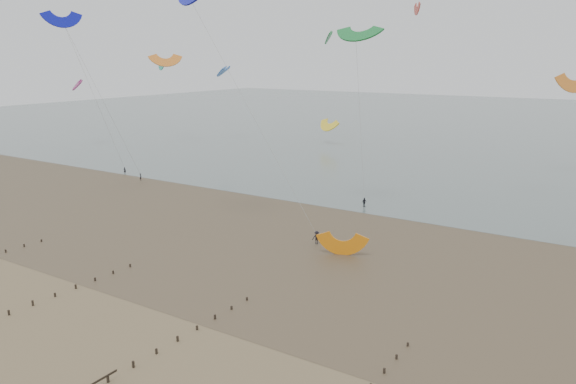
% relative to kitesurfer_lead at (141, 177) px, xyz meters
% --- Properties ---
extents(ground, '(500.00, 500.00, 0.00)m').
position_rel_kitesurfer_lead_xyz_m(ground, '(50.53, -47.68, -0.78)').
color(ground, brown).
rests_on(ground, ground).
extents(sea_and_shore, '(500.00, 665.00, 0.03)m').
position_rel_kitesurfer_lead_xyz_m(sea_and_shore, '(46.45, -13.27, -0.77)').
color(sea_and_shore, '#475654').
rests_on(sea_and_shore, ground).
extents(kitesurfer_lead, '(0.68, 0.64, 1.56)m').
position_rel_kitesurfer_lead_xyz_m(kitesurfer_lead, '(0.00, 0.00, 0.00)').
color(kitesurfer_lead, black).
rests_on(kitesurfer_lead, ground).
extents(kitesurfers, '(131.80, 30.81, 1.89)m').
position_rel_kitesurfer_lead_xyz_m(kitesurfers, '(72.38, -0.60, 0.07)').
color(kitesurfers, black).
rests_on(kitesurfers, ground).
extents(grounded_kite, '(6.85, 6.07, 3.15)m').
position_rel_kitesurfer_lead_xyz_m(grounded_kite, '(56.47, -17.52, -0.78)').
color(grounded_kite, orange).
rests_on(grounded_kite, ground).
extents(kites_airborne, '(248.39, 110.53, 44.94)m').
position_rel_kitesurfer_lead_xyz_m(kites_airborne, '(36.30, 34.01, 21.96)').
color(kites_airborne, '#FE5698').
rests_on(kites_airborne, ground).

